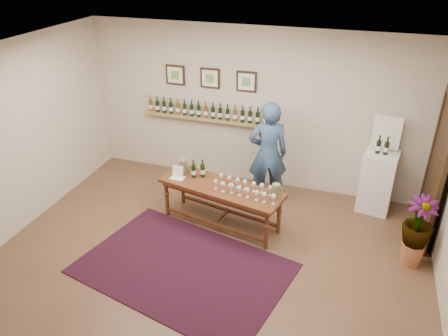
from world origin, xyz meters
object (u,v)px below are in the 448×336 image
(potted_plant, at_px, (417,232))
(person, at_px, (268,154))
(display_pedestal, at_px, (377,182))
(tasting_table, at_px, (221,192))

(potted_plant, xyz_separation_m, person, (-2.28, 0.99, 0.36))
(display_pedestal, xyz_separation_m, potted_plant, (0.52, -1.31, 0.03))
(potted_plant, height_order, person, person)
(tasting_table, xyz_separation_m, potted_plant, (2.79, -0.08, -0.05))
(display_pedestal, bearing_deg, potted_plant, -68.33)
(display_pedestal, distance_m, person, 1.83)
(tasting_table, relative_size, potted_plant, 2.22)
(person, bearing_deg, potted_plant, 135.95)
(tasting_table, relative_size, person, 1.14)
(tasting_table, height_order, person, person)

